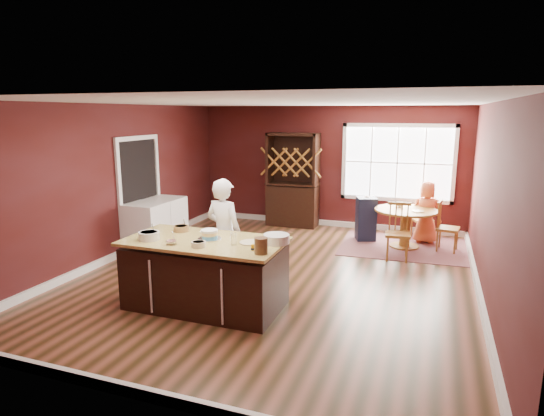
{
  "coord_description": "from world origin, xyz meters",
  "views": [
    {
      "loc": [
        2.26,
        -6.53,
        2.55
      ],
      "look_at": [
        -0.16,
        0.18,
        1.05
      ],
      "focal_mm": 30.0,
      "sensor_mm": 36.0,
      "label": 1
    }
  ],
  "objects_px": {
    "dining_table": "(406,220)",
    "toddler": "(369,200)",
    "layer_cake": "(209,235)",
    "baker": "(224,234)",
    "seated_woman": "(426,212)",
    "kitchen_island": "(206,275)",
    "chair_east": "(448,226)",
    "chair_south": "(398,232)",
    "high_chair": "(366,218)",
    "chair_north": "(422,218)",
    "dryer": "(166,221)",
    "hutch": "(293,180)",
    "washer": "(147,228)"
  },
  "relations": [
    {
      "from": "layer_cake",
      "to": "seated_woman",
      "type": "bearing_deg",
      "value": 57.64
    },
    {
      "from": "kitchen_island",
      "to": "layer_cake",
      "type": "distance_m",
      "value": 0.55
    },
    {
      "from": "layer_cake",
      "to": "toddler",
      "type": "bearing_deg",
      "value": 69.33
    },
    {
      "from": "kitchen_island",
      "to": "toddler",
      "type": "bearing_deg",
      "value": 68.96
    },
    {
      "from": "chair_north",
      "to": "toddler",
      "type": "xyz_separation_m",
      "value": [
        -1.03,
        -0.38,
        0.36
      ]
    },
    {
      "from": "kitchen_island",
      "to": "dryer",
      "type": "bearing_deg",
      "value": 131.96
    },
    {
      "from": "dining_table",
      "to": "toddler",
      "type": "bearing_deg",
      "value": 154.98
    },
    {
      "from": "dining_table",
      "to": "baker",
      "type": "bearing_deg",
      "value": -128.11
    },
    {
      "from": "chair_south",
      "to": "high_chair",
      "type": "relative_size",
      "value": 1.1
    },
    {
      "from": "seated_woman",
      "to": "dryer",
      "type": "distance_m",
      "value": 5.14
    },
    {
      "from": "seated_woman",
      "to": "chair_south",
      "type": "bearing_deg",
      "value": 67.24
    },
    {
      "from": "hutch",
      "to": "dryer",
      "type": "distance_m",
      "value": 3.03
    },
    {
      "from": "layer_cake",
      "to": "seated_woman",
      "type": "distance_m",
      "value": 4.92
    },
    {
      "from": "hutch",
      "to": "washer",
      "type": "bearing_deg",
      "value": -122.69
    },
    {
      "from": "chair_south",
      "to": "chair_north",
      "type": "bearing_deg",
      "value": 72.42
    },
    {
      "from": "hutch",
      "to": "washer",
      "type": "relative_size",
      "value": 2.25
    },
    {
      "from": "dining_table",
      "to": "layer_cake",
      "type": "xyz_separation_m",
      "value": [
        -2.27,
        -3.67,
        0.45
      ]
    },
    {
      "from": "baker",
      "to": "toddler",
      "type": "distance_m",
      "value": 3.74
    },
    {
      "from": "high_chair",
      "to": "dryer",
      "type": "relative_size",
      "value": 0.99
    },
    {
      "from": "chair_east",
      "to": "seated_woman",
      "type": "height_order",
      "value": "seated_woman"
    },
    {
      "from": "kitchen_island",
      "to": "seated_woman",
      "type": "bearing_deg",
      "value": 57.48
    },
    {
      "from": "seated_woman",
      "to": "kitchen_island",
      "type": "bearing_deg",
      "value": 53.27
    },
    {
      "from": "chair_north",
      "to": "chair_south",
      "type": "bearing_deg",
      "value": 51.32
    },
    {
      "from": "kitchen_island",
      "to": "baker",
      "type": "xyz_separation_m",
      "value": [
        -0.05,
        0.7,
        0.38
      ]
    },
    {
      "from": "layer_cake",
      "to": "chair_north",
      "type": "bearing_deg",
      "value": 59.92
    },
    {
      "from": "dining_table",
      "to": "layer_cake",
      "type": "relative_size",
      "value": 3.81
    },
    {
      "from": "high_chair",
      "to": "washer",
      "type": "xyz_separation_m",
      "value": [
        -3.66,
        -2.26,
        0.01
      ]
    },
    {
      "from": "baker",
      "to": "seated_woman",
      "type": "distance_m",
      "value": 4.44
    },
    {
      "from": "chair_east",
      "to": "hutch",
      "type": "bearing_deg",
      "value": 83.06
    },
    {
      "from": "baker",
      "to": "chair_south",
      "type": "xyz_separation_m",
      "value": [
        2.3,
        2.2,
        -0.31
      ]
    },
    {
      "from": "chair_east",
      "to": "chair_south",
      "type": "bearing_deg",
      "value": 143.29
    },
    {
      "from": "layer_cake",
      "to": "washer",
      "type": "distance_m",
      "value": 2.8
    },
    {
      "from": "washer",
      "to": "chair_north",
      "type": "bearing_deg",
      "value": 29.95
    },
    {
      "from": "chair_east",
      "to": "hutch",
      "type": "xyz_separation_m",
      "value": [
        -3.33,
        0.94,
        0.57
      ]
    },
    {
      "from": "chair_south",
      "to": "chair_east",
      "type": "bearing_deg",
      "value": 39.81
    },
    {
      "from": "chair_south",
      "to": "high_chair",
      "type": "xyz_separation_m",
      "value": [
        -0.72,
        1.09,
        -0.05
      ]
    },
    {
      "from": "chair_south",
      "to": "high_chair",
      "type": "height_order",
      "value": "chair_south"
    },
    {
      "from": "chair_north",
      "to": "high_chair",
      "type": "distance_m",
      "value": 1.17
    },
    {
      "from": "chair_north",
      "to": "hutch",
      "type": "relative_size",
      "value": 0.43
    },
    {
      "from": "dining_table",
      "to": "chair_east",
      "type": "xyz_separation_m",
      "value": [
        0.77,
        0.01,
        -0.05
      ]
    },
    {
      "from": "kitchen_island",
      "to": "dryer",
      "type": "distance_m",
      "value": 3.18
    },
    {
      "from": "chair_south",
      "to": "kitchen_island",
      "type": "bearing_deg",
      "value": -132.33
    },
    {
      "from": "seated_woman",
      "to": "hutch",
      "type": "distance_m",
      "value": 2.99
    },
    {
      "from": "toddler",
      "to": "hutch",
      "type": "xyz_separation_m",
      "value": [
        -1.81,
        0.59,
        0.24
      ]
    },
    {
      "from": "chair_east",
      "to": "kitchen_island",
      "type": "bearing_deg",
      "value": 149.25
    },
    {
      "from": "kitchen_island",
      "to": "layer_cake",
      "type": "height_order",
      "value": "layer_cake"
    },
    {
      "from": "dining_table",
      "to": "layer_cake",
      "type": "bearing_deg",
      "value": -121.7
    },
    {
      "from": "kitchen_island",
      "to": "chair_east",
      "type": "bearing_deg",
      "value": 50.42
    },
    {
      "from": "baker",
      "to": "dryer",
      "type": "bearing_deg",
      "value": -27.5
    },
    {
      "from": "layer_cake",
      "to": "toddler",
      "type": "height_order",
      "value": "layer_cake"
    }
  ]
}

